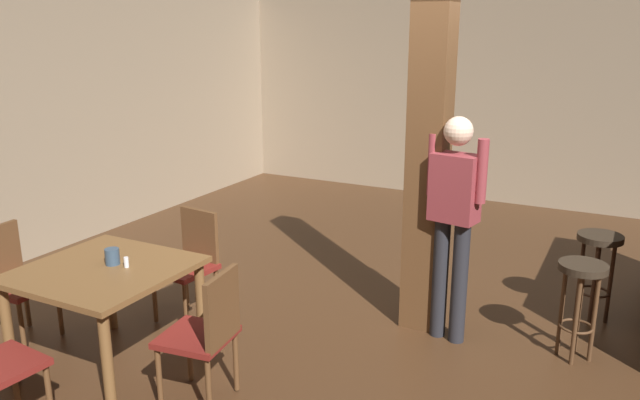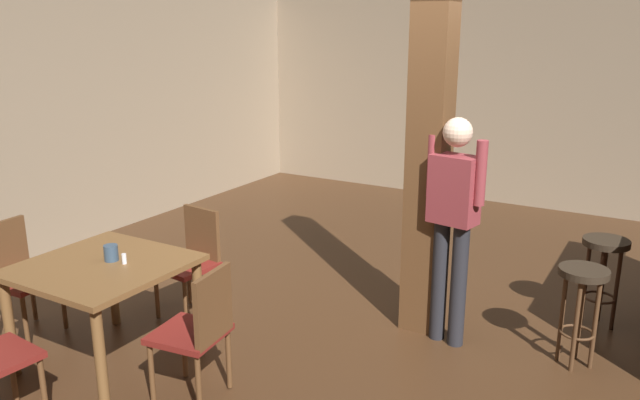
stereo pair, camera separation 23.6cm
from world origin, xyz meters
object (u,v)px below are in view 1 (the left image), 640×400
object	(u,v)px
napkin_cup	(112,257)
bar_stool_mid	(598,256)
chair_north	(191,259)
salt_shaker	(126,262)
bar_stool_near	(581,288)
chair_east	(207,330)
standing_person	(454,214)
dining_table	(105,283)
chair_west	(12,278)

from	to	relation	value
napkin_cup	bar_stool_mid	world-z (taller)	napkin_cup
napkin_cup	chair_north	bearing A→B (deg)	91.03
salt_shaker	bar_stool_near	size ratio (longest dim) A/B	0.10
chair_east	bar_stool_mid	xyz separation A→B (m)	(2.06, 2.39, 0.05)
bar_stool_near	napkin_cup	bearing A→B (deg)	-151.18
standing_person	salt_shaker	bearing A→B (deg)	-141.79
standing_person	bar_stool_mid	size ratio (longest dim) A/B	2.33
dining_table	napkin_cup	distance (m)	0.18
chair_north	bar_stool_near	xyz separation A→B (m)	(2.88, 0.74, 0.04)
chair_east	napkin_cup	world-z (taller)	chair_east
chair_east	standing_person	size ratio (longest dim) A/B	0.52
chair_north	salt_shaker	xyz separation A→B (m)	(0.14, -0.83, 0.29)
chair_west	bar_stool_near	xyz separation A→B (m)	(3.82, 1.67, 0.04)
chair_west	bar_stool_mid	distance (m)	4.56
chair_north	bar_stool_mid	xyz separation A→B (m)	(2.94, 1.46, 0.05)
chair_west	chair_north	size ratio (longest dim) A/B	1.00
chair_west	chair_east	distance (m)	1.82
salt_shaker	bar_stool_near	xyz separation A→B (m)	(2.74, 1.57, -0.25)
chair_north	salt_shaker	distance (m)	0.89
chair_north	chair_east	bearing A→B (deg)	-46.84
salt_shaker	bar_stool_mid	world-z (taller)	salt_shaker
napkin_cup	bar_stool_near	xyz separation A→B (m)	(2.86, 1.58, -0.27)
dining_table	salt_shaker	xyz separation A→B (m)	(0.14, 0.08, 0.15)
chair_north	salt_shaker	size ratio (longest dim) A/B	12.30
napkin_cup	salt_shaker	world-z (taller)	napkin_cup
chair_west	bar_stool_near	bearing A→B (deg)	23.65
dining_table	chair_north	world-z (taller)	chair_north
chair_north	bar_stool_near	distance (m)	2.97
napkin_cup	bar_stool_near	bearing A→B (deg)	28.82
dining_table	chair_east	distance (m)	0.89
chair_east	chair_north	bearing A→B (deg)	133.16
chair_north	bar_stool_mid	size ratio (longest dim) A/B	1.21
dining_table	napkin_cup	xyz separation A→B (m)	(0.01, 0.07, 0.17)
chair_north	napkin_cup	size ratio (longest dim) A/B	7.93
chair_east	dining_table	bearing A→B (deg)	178.08
chair_east	napkin_cup	xyz separation A→B (m)	(-0.86, 0.10, 0.31)
napkin_cup	standing_person	size ratio (longest dim) A/B	0.07
salt_shaker	standing_person	bearing A→B (deg)	38.21
dining_table	napkin_cup	world-z (taller)	napkin_cup
bar_stool_near	bar_stool_mid	bearing A→B (deg)	85.26
chair_north	standing_person	size ratio (longest dim) A/B	0.52
napkin_cup	bar_stool_mid	xyz separation A→B (m)	(2.92, 2.29, -0.26)
chair_west	salt_shaker	bearing A→B (deg)	5.22
chair_west	chair_north	world-z (taller)	same
bar_stool_mid	bar_stool_near	bearing A→B (deg)	-94.74
chair_east	salt_shaker	world-z (taller)	chair_east
bar_stool_near	bar_stool_mid	distance (m)	0.72
salt_shaker	bar_stool_mid	size ratio (longest dim) A/B	0.10
chair_east	bar_stool_near	world-z (taller)	chair_east
chair_east	bar_stool_mid	bearing A→B (deg)	49.27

